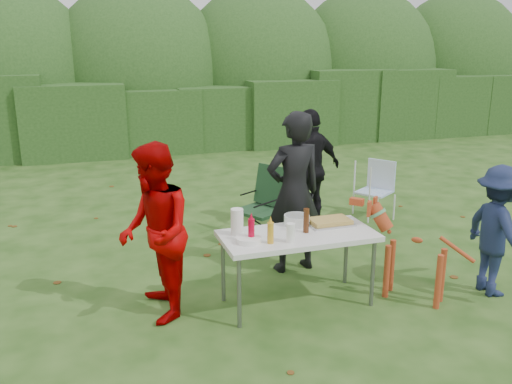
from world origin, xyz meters
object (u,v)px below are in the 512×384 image
object	(u,v)px
person_red_jacket	(155,233)
paper_towel_roll	(237,222)
dog	(416,254)
lawn_chair	(374,190)
mustard_bottle	(270,233)
beer_bottle	(306,221)
ketchup_bottle	(251,230)
person_cook	(294,193)
camping_chair	(261,206)
person_black_puffy	(311,169)
child	(498,231)
folding_table	(298,239)

from	to	relation	value
person_red_jacket	paper_towel_roll	world-z (taller)	person_red_jacket
dog	person_red_jacket	bearing A→B (deg)	36.79
lawn_chair	mustard_bottle	distance (m)	3.45
beer_bottle	paper_towel_roll	world-z (taller)	paper_towel_roll
lawn_chair	ketchup_bottle	size ratio (longest dim) A/B	3.81
person_cook	camping_chair	xyz separation A→B (m)	(-0.08, 0.91, -0.41)
person_black_puffy	ketchup_bottle	distance (m)	2.69
mustard_bottle	person_black_puffy	bearing A→B (deg)	58.36
camping_chair	beer_bottle	xyz separation A→B (m)	(-0.12, -1.71, 0.36)
child	dog	bearing A→B (deg)	86.07
paper_towel_roll	child	bearing A→B (deg)	-12.03
dog	camping_chair	distance (m)	2.21
folding_table	dog	size ratio (longest dim) A/B	1.48
lawn_chair	person_black_puffy	bearing A→B (deg)	-29.32
person_red_jacket	camping_chair	bearing A→B (deg)	135.10
person_black_puffy	camping_chair	xyz separation A→B (m)	(-0.87, -0.41, -0.33)
folding_table	person_cook	world-z (taller)	person_cook
person_red_jacket	mustard_bottle	distance (m)	1.06
person_red_jacket	camping_chair	distance (m)	2.20
dog	beer_bottle	size ratio (longest dim) A/B	4.23
person_black_puffy	ketchup_bottle	world-z (taller)	person_black_puffy
camping_chair	beer_bottle	distance (m)	1.75
beer_bottle	lawn_chair	bearing A→B (deg)	47.02
camping_chair	lawn_chair	distance (m)	2.00
dog	ketchup_bottle	bearing A→B (deg)	39.87
camping_chair	child	bearing A→B (deg)	100.47
mustard_bottle	beer_bottle	world-z (taller)	beer_bottle
folding_table	beer_bottle	world-z (taller)	beer_bottle
folding_table	person_black_puffy	world-z (taller)	person_black_puffy
dog	ketchup_bottle	xyz separation A→B (m)	(-1.65, 0.21, 0.37)
person_black_puffy	beer_bottle	distance (m)	2.34
folding_table	child	xyz separation A→B (m)	(2.02, -0.41, -0.01)
mustard_bottle	beer_bottle	xyz separation A→B (m)	(0.43, 0.17, 0.02)
lawn_chair	beer_bottle	size ratio (longest dim) A/B	3.49
person_cook	person_red_jacket	xyz separation A→B (m)	(-1.63, -0.63, -0.07)
person_cook	person_black_puffy	world-z (taller)	person_cook
beer_bottle	paper_towel_roll	bearing A→B (deg)	168.04
mustard_bottle	child	bearing A→B (deg)	-5.96
folding_table	ketchup_bottle	bearing A→B (deg)	-172.20
beer_bottle	paper_towel_roll	xyz separation A→B (m)	(-0.65, 0.14, 0.01)
dog	camping_chair	bearing A→B (deg)	-17.15
mustard_bottle	paper_towel_roll	xyz separation A→B (m)	(-0.23, 0.31, 0.03)
folding_table	dog	world-z (taller)	dog
lawn_chair	ketchup_bottle	world-z (taller)	ketchup_bottle
folding_table	lawn_chair	xyz separation A→B (m)	(2.13, 2.20, -0.27)
child	person_cook	bearing A→B (deg)	59.54
person_black_puffy	beer_bottle	xyz separation A→B (m)	(-0.98, -2.12, 0.03)
folding_table	paper_towel_roll	world-z (taller)	paper_towel_roll
child	paper_towel_roll	world-z (taller)	child
camping_chair	ketchup_bottle	distance (m)	1.94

